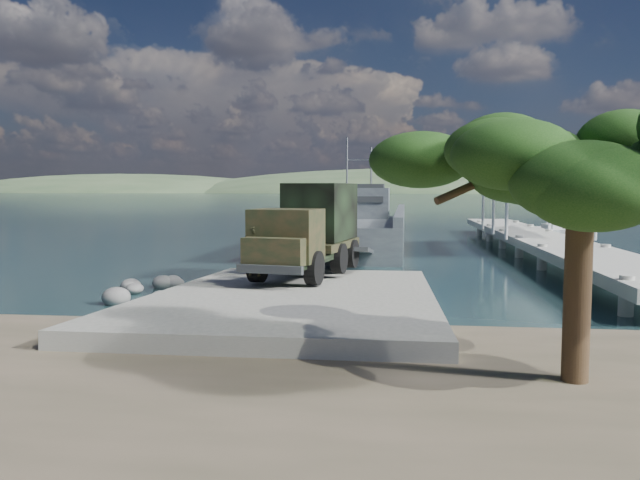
{
  "coord_description": "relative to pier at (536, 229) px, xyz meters",
  "views": [
    {
      "loc": [
        3.5,
        -23.93,
        4.33
      ],
      "look_at": [
        0.01,
        6.0,
        1.82
      ],
      "focal_mm": 35.0,
      "sensor_mm": 36.0,
      "label": 1
    }
  ],
  "objects": [
    {
      "name": "military_truck",
      "position": [
        -13.15,
        -15.18,
        0.92
      ],
      "size": [
        4.29,
        9.07,
        4.05
      ],
      "rotation": [
        0.0,
        0.0,
        -0.19
      ],
      "color": "black",
      "rests_on": "boat_ramp"
    },
    {
      "name": "sailboat_far",
      "position": [
        4.73,
        16.64,
        -1.27
      ],
      "size": [
        2.48,
        5.33,
        6.25
      ],
      "rotation": [
        0.0,
        0.0,
        0.2
      ],
      "color": "silver",
      "rests_on": "ground"
    },
    {
      "name": "boat_ramp",
      "position": [
        -13.0,
        -19.77,
        -1.35
      ],
      "size": [
        10.0,
        18.0,
        0.5
      ],
      "primitive_type": "cube",
      "color": "gray",
      "rests_on": "ground"
    },
    {
      "name": "overhang_tree",
      "position": [
        -6.22,
        -29.31,
        3.36
      ],
      "size": [
        6.82,
        6.28,
        6.19
      ],
      "color": "#342514",
      "rests_on": "ground"
    },
    {
      "name": "shoreline_rocks",
      "position": [
        -19.2,
        -18.27,
        -1.6
      ],
      "size": [
        3.2,
        5.6,
        0.9
      ],
      "primitive_type": null,
      "color": "slate",
      "rests_on": "ground"
    },
    {
      "name": "pier",
      "position": [
        0.0,
        0.0,
        0.0
      ],
      "size": [
        6.4,
        44.0,
        6.1
      ],
      "color": "#B5B4AA",
      "rests_on": "ground"
    },
    {
      "name": "sailboat_near",
      "position": [
        4.34,
        7.66,
        -1.24
      ],
      "size": [
        3.21,
        5.83,
        6.82
      ],
      "rotation": [
        0.0,
        0.0,
        -0.3
      ],
      "color": "silver",
      "rests_on": "ground"
    },
    {
      "name": "landing_craft",
      "position": [
        -12.78,
        5.34,
        -0.81
      ],
      "size": [
        8.9,
        32.84,
        9.7
      ],
      "rotation": [
        0.0,
        0.0,
        -0.02
      ],
      "color": "#454B51",
      "rests_on": "ground"
    },
    {
      "name": "distant_headlands",
      "position": [
        37.0,
        541.23,
        -1.6
      ],
      "size": [
        1000.0,
        240.0,
        48.0
      ],
      "primitive_type": null,
      "color": "#3D5A38",
      "rests_on": "ground"
    },
    {
      "name": "ground",
      "position": [
        -13.0,
        -18.77,
        -1.6
      ],
      "size": [
        1400.0,
        1400.0,
        0.0
      ],
      "primitive_type": "plane",
      "color": "#153134",
      "rests_on": "ground"
    },
    {
      "name": "soldier",
      "position": [
        -14.85,
        -18.89,
        -0.11
      ],
      "size": [
        0.73,
        0.49,
        1.98
      ],
      "primitive_type": "imported",
      "rotation": [
        0.0,
        0.0,
        -0.02
      ],
      "color": "black",
      "rests_on": "boat_ramp"
    }
  ]
}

